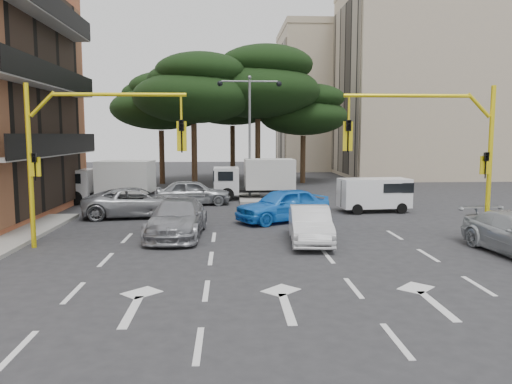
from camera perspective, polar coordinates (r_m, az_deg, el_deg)
ground at (r=17.10m, az=1.59°, el=-7.50°), size 120.00×120.00×0.00m
median_strip at (r=32.82m, az=-0.72°, el=-0.56°), size 1.40×6.00×0.15m
apartment_beige_near at (r=53.27m, az=20.93°, el=11.77°), size 20.20×12.15×18.70m
apartment_beige_far at (r=62.35m, az=10.31°, el=10.35°), size 16.20×12.15×16.70m
pine_left_near at (r=38.72m, az=-7.08°, el=11.65°), size 9.15×9.15×10.23m
pine_center at (r=40.77m, az=0.29°, el=12.42°), size 9.98×9.98×11.16m
pine_left_far at (r=42.94m, az=-10.76°, el=10.16°), size 8.32×8.32×9.30m
pine_right at (r=43.02m, az=5.53°, el=9.31°), size 7.49×7.49×8.37m
pine_back at (r=45.62m, az=-2.65°, el=10.92°), size 9.15×9.15×10.23m
signal_mast_right at (r=20.25m, az=20.78°, el=5.37°), size 5.79×0.37×6.00m
signal_mast_left at (r=19.30m, az=-19.56°, el=5.38°), size 5.79×0.37×6.00m
street_lamp_center at (r=32.58m, az=-0.73°, el=8.82°), size 4.16×0.36×7.77m
car_white_hatch at (r=19.38m, az=6.20°, el=-3.74°), size 1.80×4.35×1.40m
car_blue_compact at (r=23.95m, az=3.09°, el=-1.49°), size 5.03×3.90×1.60m
car_silver_wagon at (r=20.72m, az=-8.99°, el=-2.94°), size 2.38×5.35×1.53m
car_silver_cross_a at (r=25.97m, az=-13.44°, el=-1.15°), size 5.63×3.16×1.48m
car_silver_cross_b at (r=29.80m, az=-7.20°, el=-0.02°), size 4.60×2.29×1.51m
van_white at (r=27.60m, az=13.34°, el=-0.33°), size 3.84×2.02×1.85m
box_truck_a at (r=31.49m, az=-16.30°, el=1.11°), size 5.46×2.69×2.60m
box_truck_b at (r=32.20m, az=-0.15°, el=1.49°), size 5.30×2.31×2.59m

